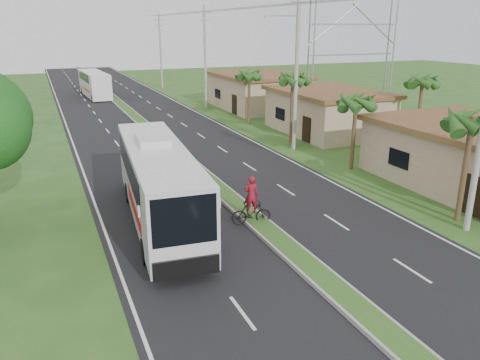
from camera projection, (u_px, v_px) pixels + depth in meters
name	position (u px, v px, depth m)	size (l,w,h in m)	color
ground	(334.00, 290.00, 16.39)	(180.00, 180.00, 0.00)	#2A511D
road_asphalt	(177.00, 154.00, 33.86)	(14.00, 160.00, 0.02)	black
median_strip	(177.00, 153.00, 33.83)	(1.20, 160.00, 0.18)	gray
lane_edge_left	(80.00, 164.00, 31.36)	(0.12, 160.00, 0.01)	silver
lane_edge_right	(261.00, 145.00, 36.36)	(0.12, 160.00, 0.01)	silver
shop_mid	(327.00, 111.00, 40.25)	(7.60, 10.60, 3.67)	tan
shop_far	(258.00, 91.00, 52.46)	(8.60, 11.60, 3.82)	tan
palm_verge_a	(472.00, 122.00, 20.88)	(2.40, 2.40, 5.45)	#473321
palm_verge_b	(356.00, 102.00, 29.02)	(2.40, 2.40, 5.05)	#473321
palm_verge_c	(293.00, 79.00, 34.67)	(2.40, 2.40, 5.85)	#473321
palm_verge_d	(249.00, 75.00, 42.89)	(2.40, 2.40, 5.25)	#473321
palm_behind_shop	(423.00, 82.00, 34.48)	(2.40, 2.40, 5.65)	#473321
utility_pole_b	(296.00, 64.00, 33.32)	(3.20, 0.28, 12.00)	gray
utility_pole_c	(205.00, 57.00, 50.98)	(1.60, 0.28, 11.00)	gray
utility_pole_d	(161.00, 51.00, 68.53)	(1.60, 0.28, 10.50)	gray
billboard_lattice	(353.00, 46.00, 48.67)	(10.18, 1.18, 12.07)	gray
coach_bus_main	(158.00, 179.00, 21.43)	(3.60, 12.27, 3.91)	silver
coach_bus_far	(94.00, 83.00, 60.95)	(2.89, 11.11, 3.21)	white
motorcyclist	(251.00, 207.00, 21.60)	(1.93, 0.92, 2.37)	black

